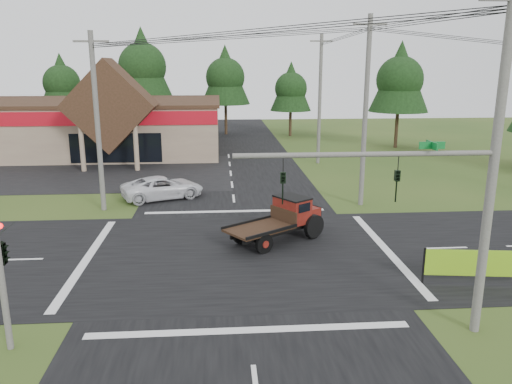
{
  "coord_description": "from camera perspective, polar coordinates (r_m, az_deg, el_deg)",
  "views": [
    {
      "loc": [
        -0.87,
        -21.92,
        8.58
      ],
      "look_at": [
        0.98,
        3.09,
        2.2
      ],
      "focal_mm": 35.0,
      "sensor_mm": 36.0,
      "label": 1
    }
  ],
  "objects": [
    {
      "name": "utility_pole_nw",
      "position": [
        30.92,
        -17.69,
        7.68
      ],
      "size": [
        2.0,
        0.3,
        10.5
      ],
      "color": "#595651",
      "rests_on": "ground"
    },
    {
      "name": "tree_side_ne",
      "position": [
        55.26,
        16.14,
        12.48
      ],
      "size": [
        6.16,
        6.16,
        11.11
      ],
      "color": "#332316",
      "rests_on": "ground"
    },
    {
      "name": "tree_row_c",
      "position": [
        63.58,
        -12.87,
        14.05
      ],
      "size": [
        7.28,
        7.28,
        13.13
      ],
      "color": "#332316",
      "rests_on": "ground"
    },
    {
      "name": "cvs_building",
      "position": [
        53.9,
        -20.34,
        7.21
      ],
      "size": [
        30.4,
        18.2,
        9.19
      ],
      "color": "#8C735F",
      "rests_on": "ground"
    },
    {
      "name": "tree_row_e",
      "position": [
        62.61,
        4.01,
        11.9
      ],
      "size": [
        5.04,
        5.04,
        9.09
      ],
      "color": "#332316",
      "rests_on": "ground"
    },
    {
      "name": "roadside_banner",
      "position": [
        22.01,
        24.17,
        -7.83
      ],
      "size": [
        4.47,
        0.73,
        1.53
      ],
      "primitive_type": null,
      "rotation": [
        0.0,
        0.0,
        -0.13
      ],
      "color": "#73AC16",
      "rests_on": "ground"
    },
    {
      "name": "parking_apron",
      "position": [
        43.82,
        -21.58,
        1.99
      ],
      "size": [
        28.0,
        14.0,
        0.02
      ],
      "primitive_type": "cube",
      "color": "black",
      "rests_on": "ground"
    },
    {
      "name": "tree_row_d",
      "position": [
        63.94,
        -3.54,
        13.16
      ],
      "size": [
        6.16,
        6.16,
        11.11
      ],
      "color": "#332316",
      "rests_on": "ground"
    },
    {
      "name": "tree_row_b",
      "position": [
        66.75,
        -21.34,
        11.71
      ],
      "size": [
        5.6,
        5.6,
        10.1
      ],
      "color": "#332316",
      "rests_on": "ground"
    },
    {
      "name": "road_ns",
      "position": [
        23.55,
        -1.83,
        -7.07
      ],
      "size": [
        12.0,
        120.0,
        0.02
      ],
      "primitive_type": "cube",
      "color": "black",
      "rests_on": "ground"
    },
    {
      "name": "utility_pole_ne",
      "position": [
        31.33,
        12.4,
        9.02
      ],
      "size": [
        2.0,
        0.3,
        11.5
      ],
      "color": "#595651",
      "rests_on": "ground"
    },
    {
      "name": "road_ew",
      "position": [
        23.55,
        -1.83,
        -7.07
      ],
      "size": [
        120.0,
        12.0,
        0.02
      ],
      "primitive_type": "cube",
      "color": "black",
      "rests_on": "ground"
    },
    {
      "name": "traffic_signal_mast",
      "position": [
        16.43,
        19.97,
        -1.25
      ],
      "size": [
        8.12,
        0.24,
        7.0
      ],
      "color": "#595651",
      "rests_on": "ground"
    },
    {
      "name": "ground",
      "position": [
        23.56,
        -1.83,
        -7.1
      ],
      "size": [
        120.0,
        120.0,
        0.0
      ],
      "primitive_type": "plane",
      "color": "#304B1A",
      "rests_on": "ground"
    },
    {
      "name": "utility_pole_nr",
      "position": [
        16.93,
        25.53,
        2.87
      ],
      "size": [
        2.0,
        0.3,
        11.0
      ],
      "color": "#595651",
      "rests_on": "ground"
    },
    {
      "name": "antique_flatbed_truck",
      "position": [
        24.82,
        2.36,
        -3.28
      ],
      "size": [
        5.46,
        4.66,
        2.2
      ],
      "primitive_type": null,
      "rotation": [
        0.0,
        0.0,
        -0.96
      ],
      "color": "#53120B",
      "rests_on": "ground"
    },
    {
      "name": "white_pickup",
      "position": [
        33.55,
        -10.62,
        0.51
      ],
      "size": [
        5.86,
        4.28,
        1.48
      ],
      "primitive_type": "imported",
      "rotation": [
        0.0,
        0.0,
        1.96
      ],
      "color": "silver",
      "rests_on": "ground"
    },
    {
      "name": "utility_pole_n",
      "position": [
        44.9,
        7.3,
        10.53
      ],
      "size": [
        2.0,
        0.3,
        11.2
      ],
      "color": "#595651",
      "rests_on": "ground"
    }
  ]
}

